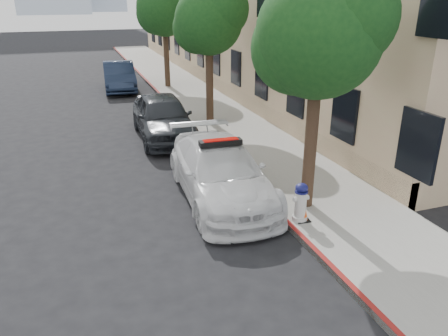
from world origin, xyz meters
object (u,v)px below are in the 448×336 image
Objects in this scene: police_car at (221,172)px; fire_hydrant at (301,203)px; parked_car_mid at (163,117)px; traffic_cone at (303,208)px; parked_car_far at (119,76)px.

police_car is 5.61× the size of fire_hydrant.
fire_hydrant is (1.59, -7.67, -0.21)m from parked_car_mid.
traffic_cone is at bearing -54.76° from police_car.
police_car is at bearing 122.22° from traffic_cone.
parked_car_far is (-0.84, 15.14, 0.02)m from police_car.
parked_car_mid is at bearing -83.36° from parked_car_far.
fire_hydrant is (2.09, -17.19, -0.17)m from parked_car_far.
police_car is 1.12× the size of parked_car_far.
parked_car_mid is 7.84m from fire_hydrant.
parked_car_mid is at bearing 96.51° from police_car.
parked_car_mid is 1.03× the size of parked_car_far.
parked_car_mid is 7.88m from traffic_cone.
parked_car_mid is at bearing 100.56° from fire_hydrant.
parked_car_mid is at bearing 102.10° from traffic_cone.
police_car is 15.16m from parked_car_far.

